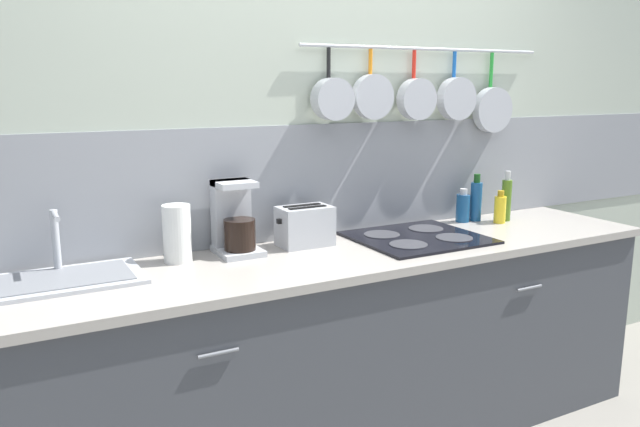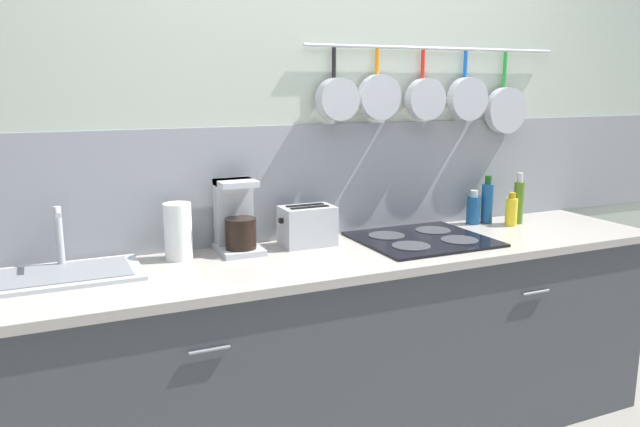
% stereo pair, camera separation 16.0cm
% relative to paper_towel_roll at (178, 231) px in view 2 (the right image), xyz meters
% --- Properties ---
extents(wall_back, '(7.20, 0.16, 2.60)m').
position_rel_paper_towel_roll_xyz_m(wall_back, '(0.70, 0.16, 0.28)').
color(wall_back, '#B2BCA8').
rests_on(wall_back, ground_plane).
extents(cabinet_base, '(2.82, 0.59, 0.85)m').
position_rel_paper_towel_roll_xyz_m(cabinet_base, '(0.69, -0.19, -0.57)').
color(cabinet_base, '#3F4247').
rests_on(cabinet_base, ground_plane).
extents(countertop, '(2.86, 0.61, 0.03)m').
position_rel_paper_towel_roll_xyz_m(countertop, '(0.69, -0.19, -0.13)').
color(countertop, '#A59E93').
rests_on(countertop, cabinet_base).
extents(sink_basin, '(0.54, 0.33, 0.24)m').
position_rel_paper_towel_roll_xyz_m(sink_basin, '(-0.43, -0.06, -0.09)').
color(sink_basin, '#B7BABF').
rests_on(sink_basin, countertop).
extents(paper_towel_roll, '(0.11, 0.11, 0.22)m').
position_rel_paper_towel_roll_xyz_m(paper_towel_roll, '(0.00, 0.00, 0.00)').
color(paper_towel_roll, white).
rests_on(paper_towel_roll, countertop).
extents(coffee_maker, '(0.17, 0.21, 0.30)m').
position_rel_paper_towel_roll_xyz_m(coffee_maker, '(0.25, 0.02, 0.01)').
color(coffee_maker, '#B7BABF').
rests_on(coffee_maker, countertop).
extents(toaster, '(0.24, 0.15, 0.17)m').
position_rel_paper_towel_roll_xyz_m(toaster, '(0.55, -0.01, -0.03)').
color(toaster, '#B7BABF').
rests_on(toaster, countertop).
extents(cooktop, '(0.55, 0.50, 0.01)m').
position_rel_paper_towel_roll_xyz_m(cooktop, '(1.04, -0.15, -0.11)').
color(cooktop, black).
rests_on(cooktop, countertop).
extents(bottle_olive_oil, '(0.07, 0.07, 0.17)m').
position_rel_paper_towel_roll_xyz_m(bottle_olive_oil, '(1.46, 0.03, -0.04)').
color(bottle_olive_oil, navy).
rests_on(bottle_olive_oil, countertop).
extents(bottle_vinegar, '(0.06, 0.06, 0.24)m').
position_rel_paper_towel_roll_xyz_m(bottle_vinegar, '(1.53, 0.02, -0.01)').
color(bottle_vinegar, navy).
rests_on(bottle_vinegar, countertop).
extents(bottle_cooking_wine, '(0.06, 0.06, 0.16)m').
position_rel_paper_towel_roll_xyz_m(bottle_cooking_wine, '(1.60, -0.08, -0.04)').
color(bottle_cooking_wine, yellow).
rests_on(bottle_cooking_wine, countertop).
extents(bottle_dish_soap, '(0.05, 0.05, 0.25)m').
position_rel_paper_towel_roll_xyz_m(bottle_dish_soap, '(1.67, -0.05, -0.00)').
color(bottle_dish_soap, '#4C721E').
rests_on(bottle_dish_soap, countertop).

